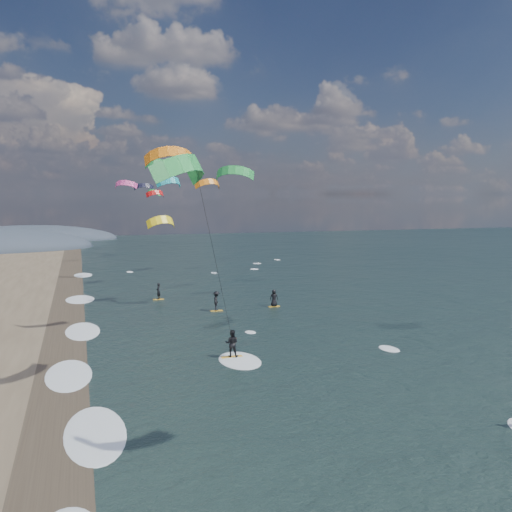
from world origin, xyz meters
name	(u,v)px	position (x,y,z in m)	size (l,w,h in m)	color
ground	(370,462)	(0.00, 0.00, 0.00)	(260.00, 260.00, 0.00)	black
wet_sand_strip	(59,406)	(-12.00, 10.00, 0.00)	(3.00, 240.00, 0.00)	#382D23
kitesurfer_near_b	(209,230)	(-3.89, 11.33, 8.59)	(6.98, 9.35, 13.24)	gold
far_kitesurfers	(222,298)	(1.78, 31.67, 0.88)	(11.02, 8.25, 1.82)	gold
bg_kite_field	(165,182)	(-0.04, 54.37, 12.13)	(14.04, 67.96, 7.35)	orange
shoreline_surf	(83,375)	(-10.80, 14.75, 0.00)	(2.40, 79.40, 0.11)	white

